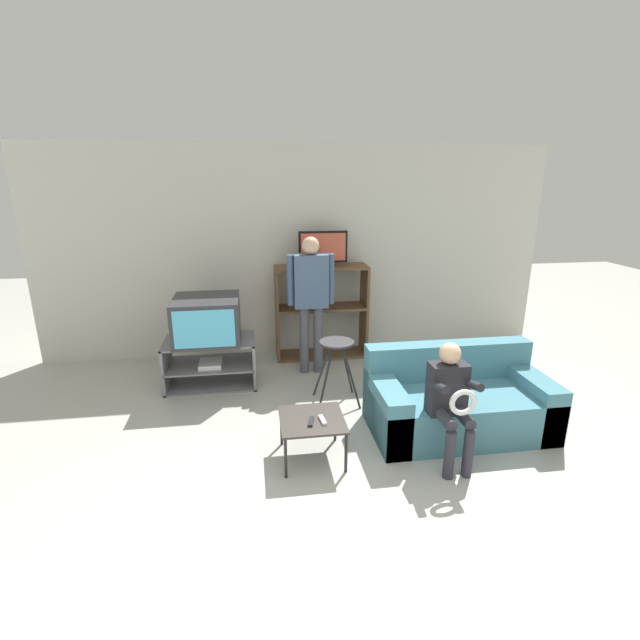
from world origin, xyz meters
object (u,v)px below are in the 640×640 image
object	(u,v)px
television_main	(207,319)
remote_control_white	(323,420)
person_standing_adult	(311,293)
remote_control_black	(311,421)
television_flat	(323,250)
snack_table	(312,422)
media_shelf	(321,311)
couch	(457,402)
folding_stool	(337,353)
person_seated_child	(451,396)
tv_stand	(211,362)

from	to	relation	value
television_main	remote_control_white	world-z (taller)	television_main
person_standing_adult	remote_control_black	bearing A→B (deg)	-97.45
remote_control_black	person_standing_adult	world-z (taller)	person_standing_adult
television_flat	person_standing_adult	bearing A→B (deg)	-113.57
television_main	snack_table	world-z (taller)	television_main
snack_table	remote_control_white	bearing A→B (deg)	-34.18
media_shelf	person_standing_adult	size ratio (longest dim) A/B	0.74
snack_table	couch	bearing A→B (deg)	11.56
television_flat	snack_table	size ratio (longest dim) A/B	1.15
media_shelf	couch	distance (m)	2.21
snack_table	television_flat	bearing A→B (deg)	78.96
media_shelf	remote_control_white	size ratio (longest dim) A/B	8.13
television_main	remote_control_white	bearing A→B (deg)	-58.58
remote_control_black	remote_control_white	world-z (taller)	same
media_shelf	couch	bearing A→B (deg)	-64.34
media_shelf	television_flat	distance (m)	0.77
folding_stool	couch	distance (m)	1.22
couch	person_seated_child	xyz separation A→B (m)	(-0.29, -0.47, 0.31)
tv_stand	television_main	world-z (taller)	television_main
television_main	remote_control_white	xyz separation A→B (m)	(1.00, -1.64, -0.38)
folding_stool	remote_control_white	xyz separation A→B (m)	(-0.30, -1.00, -0.16)
media_shelf	remote_control_black	bearing A→B (deg)	-100.52
couch	person_standing_adult	size ratio (longest dim) A/B	0.99
remote_control_white	person_standing_adult	distance (m)	1.91
television_main	media_shelf	xyz separation A→B (m)	(1.34, 0.66, -0.15)
snack_table	person_seated_child	world-z (taller)	person_seated_child
tv_stand	folding_stool	bearing A→B (deg)	-26.20
person_standing_adult	folding_stool	bearing A→B (deg)	-79.40
snack_table	remote_control_black	distance (m)	0.08
tv_stand	remote_control_black	size ratio (longest dim) A/B	6.76
media_shelf	couch	xyz separation A→B (m)	(0.95, -1.97, -0.34)
snack_table	person_seated_child	distance (m)	1.11
folding_stool	remote_control_white	distance (m)	1.06
television_flat	person_seated_child	world-z (taller)	television_flat
television_main	television_flat	xyz separation A→B (m)	(1.36, 0.67, 0.62)
snack_table	person_standing_adult	world-z (taller)	person_standing_adult
remote_control_black	couch	world-z (taller)	couch
remote_control_white	remote_control_black	bearing A→B (deg)	179.26
media_shelf	person_standing_adult	world-z (taller)	person_standing_adult
media_shelf	remote_control_white	distance (m)	2.34
snack_table	person_standing_adult	bearing A→B (deg)	82.76
folding_stool	person_standing_adult	bearing A→B (deg)	100.60
tv_stand	couch	size ratio (longest dim) A/B	0.62
couch	person_seated_child	distance (m)	0.63
tv_stand	couch	bearing A→B (deg)	-29.83
media_shelf	person_standing_adult	xyz separation A→B (m)	(-0.19, -0.49, 0.36)
folding_stool	remote_control_black	distance (m)	1.09
media_shelf	television_flat	bearing A→B (deg)	9.04
tv_stand	television_flat	world-z (taller)	television_flat
remote_control_black	person_standing_adult	xyz separation A→B (m)	(0.24, 1.82, 0.59)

